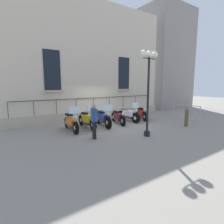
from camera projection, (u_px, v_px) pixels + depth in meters
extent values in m
plane|color=gray|center=(108.00, 124.00, 11.38)|extent=(60.00, 60.00, 0.00)
cube|color=beige|center=(90.00, 61.00, 12.63)|extent=(0.60, 12.58, 8.20)
cube|color=#B1A48F|center=(94.00, 115.00, 12.90)|extent=(0.20, 12.58, 0.62)
cube|color=black|center=(124.00, 73.00, 14.05)|extent=(0.06, 1.01, 2.41)
cube|color=#BCAE97|center=(124.00, 90.00, 14.17)|extent=(0.24, 1.21, 0.10)
cube|color=black|center=(52.00, 70.00, 10.94)|extent=(0.06, 1.01, 2.41)
cube|color=#BCAE97|center=(54.00, 91.00, 11.06)|extent=(0.24, 1.21, 0.10)
cube|color=black|center=(94.00, 98.00, 12.68)|extent=(0.03, 10.56, 0.03)
cylinder|color=black|center=(8.00, 110.00, 9.78)|extent=(0.02, 0.02, 0.89)
cylinder|color=black|center=(34.00, 108.00, 10.52)|extent=(0.02, 0.02, 0.89)
cylinder|color=black|center=(56.00, 107.00, 11.27)|extent=(0.02, 0.02, 0.89)
cylinder|color=black|center=(76.00, 105.00, 12.01)|extent=(0.02, 0.02, 0.89)
cylinder|color=black|center=(94.00, 104.00, 12.75)|extent=(0.02, 0.02, 0.89)
cylinder|color=black|center=(109.00, 103.00, 13.49)|extent=(0.02, 0.02, 0.89)
cylinder|color=black|center=(123.00, 102.00, 14.24)|extent=(0.02, 0.02, 0.89)
cylinder|color=black|center=(136.00, 101.00, 14.98)|extent=(0.02, 0.02, 0.89)
cylinder|color=black|center=(147.00, 100.00, 15.72)|extent=(0.02, 0.02, 0.89)
cylinder|color=black|center=(76.00, 128.00, 8.97)|extent=(0.64, 0.17, 0.64)
cylinder|color=silver|center=(76.00, 128.00, 8.97)|extent=(0.23, 0.16, 0.22)
cylinder|color=black|center=(67.00, 122.00, 10.25)|extent=(0.64, 0.17, 0.64)
cylinder|color=silver|center=(67.00, 122.00, 10.25)|extent=(0.23, 0.16, 0.22)
cube|color=orange|center=(71.00, 121.00, 9.53)|extent=(0.99, 0.39, 0.33)
cube|color=#4C4C51|center=(71.00, 125.00, 9.65)|extent=(0.60, 0.29, 0.22)
cube|color=black|center=(69.00, 115.00, 9.82)|extent=(0.56, 0.32, 0.10)
cylinder|color=silver|center=(75.00, 120.00, 8.95)|extent=(0.16, 0.07, 0.75)
cylinder|color=silver|center=(75.00, 113.00, 8.94)|extent=(0.09, 0.68, 0.04)
sphere|color=white|center=(76.00, 117.00, 8.86)|extent=(0.16, 0.16, 0.16)
cylinder|color=silver|center=(73.00, 126.00, 9.92)|extent=(0.88, 0.15, 0.08)
cube|color=silver|center=(75.00, 110.00, 8.86)|extent=(0.17, 0.56, 0.36)
cylinder|color=black|center=(93.00, 125.00, 9.64)|extent=(0.65, 0.13, 0.64)
cylinder|color=silver|center=(93.00, 125.00, 9.64)|extent=(0.23, 0.14, 0.22)
cylinder|color=black|center=(81.00, 120.00, 10.91)|extent=(0.65, 0.13, 0.64)
cylinder|color=silver|center=(81.00, 120.00, 10.91)|extent=(0.23, 0.14, 0.22)
cube|color=gold|center=(87.00, 118.00, 10.20)|extent=(0.93, 0.33, 0.40)
cube|color=#4C4C51|center=(87.00, 123.00, 10.32)|extent=(0.56, 0.26, 0.22)
cube|color=black|center=(84.00, 113.00, 10.47)|extent=(0.52, 0.29, 0.10)
cylinder|color=silver|center=(93.00, 118.00, 9.62)|extent=(0.16, 0.06, 0.77)
cylinder|color=silver|center=(92.00, 111.00, 9.60)|extent=(0.06, 0.67, 0.04)
sphere|color=white|center=(93.00, 114.00, 9.53)|extent=(0.16, 0.16, 0.16)
cylinder|color=silver|center=(88.00, 124.00, 10.57)|extent=(0.83, 0.10, 0.08)
cube|color=silver|center=(92.00, 108.00, 9.53)|extent=(0.14, 0.55, 0.36)
cylinder|color=black|center=(108.00, 123.00, 10.04)|extent=(0.72, 0.26, 0.71)
cylinder|color=silver|center=(108.00, 123.00, 10.04)|extent=(0.27, 0.20, 0.25)
cylinder|color=black|center=(99.00, 118.00, 11.42)|extent=(0.72, 0.26, 0.71)
cylinder|color=silver|center=(99.00, 118.00, 11.42)|extent=(0.27, 0.20, 0.25)
cube|color=#1E389E|center=(103.00, 117.00, 10.65)|extent=(0.98, 0.46, 0.36)
cube|color=#4C4C51|center=(103.00, 121.00, 10.78)|extent=(0.60, 0.34, 0.25)
cube|color=black|center=(101.00, 112.00, 10.96)|extent=(0.56, 0.36, 0.10)
cylinder|color=silver|center=(108.00, 117.00, 10.04)|extent=(0.17, 0.09, 0.68)
cylinder|color=silver|center=(107.00, 110.00, 10.03)|extent=(0.15, 0.66, 0.04)
sphere|color=white|center=(108.00, 114.00, 9.95)|extent=(0.16, 0.16, 0.16)
cylinder|color=silver|center=(104.00, 122.00, 11.04)|extent=(0.84, 0.23, 0.08)
cube|color=silver|center=(108.00, 108.00, 9.96)|extent=(0.22, 0.56, 0.36)
cylinder|color=black|center=(123.00, 121.00, 10.69)|extent=(0.64, 0.25, 0.63)
cylinder|color=silver|center=(123.00, 121.00, 10.69)|extent=(0.24, 0.17, 0.22)
cylinder|color=black|center=(114.00, 117.00, 12.01)|extent=(0.64, 0.25, 0.63)
cylinder|color=silver|center=(114.00, 117.00, 12.01)|extent=(0.24, 0.17, 0.22)
cube|color=maroon|center=(118.00, 116.00, 11.27)|extent=(0.95, 0.48, 0.32)
cube|color=#4C4C51|center=(118.00, 119.00, 11.40)|extent=(0.58, 0.34, 0.22)
cube|color=black|center=(116.00, 112.00, 11.58)|extent=(0.56, 0.36, 0.10)
cylinder|color=silver|center=(123.00, 116.00, 10.69)|extent=(0.17, 0.10, 0.64)
cylinder|color=silver|center=(122.00, 110.00, 10.69)|extent=(0.18, 0.60, 0.04)
sphere|color=white|center=(123.00, 114.00, 10.60)|extent=(0.16, 0.16, 0.16)
cylinder|color=silver|center=(119.00, 120.00, 11.63)|extent=(0.82, 0.27, 0.08)
cylinder|color=black|center=(136.00, 118.00, 11.50)|extent=(0.68, 0.17, 0.68)
cylinder|color=silver|center=(136.00, 118.00, 11.50)|extent=(0.24, 0.18, 0.24)
cylinder|color=black|center=(121.00, 115.00, 12.69)|extent=(0.68, 0.17, 0.68)
cylinder|color=silver|center=(121.00, 115.00, 12.69)|extent=(0.24, 0.18, 0.24)
cube|color=silver|center=(129.00, 113.00, 12.02)|extent=(0.99, 0.28, 0.37)
cube|color=#4C4C51|center=(128.00, 117.00, 12.14)|extent=(0.60, 0.22, 0.24)
cube|color=black|center=(125.00, 110.00, 12.32)|extent=(0.56, 0.25, 0.10)
cylinder|color=silver|center=(135.00, 113.00, 11.49)|extent=(0.16, 0.06, 0.66)
cylinder|color=silver|center=(135.00, 108.00, 11.48)|extent=(0.05, 0.59, 0.04)
sphere|color=white|center=(136.00, 111.00, 11.41)|extent=(0.16, 0.16, 0.16)
cylinder|color=silver|center=(127.00, 118.00, 12.40)|extent=(0.89, 0.10, 0.08)
cube|color=silver|center=(136.00, 105.00, 11.41)|extent=(0.13, 0.48, 0.36)
cylinder|color=black|center=(145.00, 117.00, 12.14)|extent=(0.62, 0.36, 0.61)
cylinder|color=silver|center=(145.00, 117.00, 12.14)|extent=(0.26, 0.23, 0.21)
cylinder|color=black|center=(138.00, 114.00, 13.35)|extent=(0.62, 0.36, 0.61)
cylinder|color=silver|center=(138.00, 114.00, 13.35)|extent=(0.26, 0.23, 0.21)
cube|color=red|center=(142.00, 112.00, 12.67)|extent=(0.84, 0.57, 0.32)
cube|color=#4C4C51|center=(141.00, 115.00, 12.80)|extent=(0.53, 0.40, 0.21)
cube|color=black|center=(140.00, 109.00, 12.94)|extent=(0.51, 0.42, 0.10)
cylinder|color=silver|center=(145.00, 112.00, 12.14)|extent=(0.17, 0.11, 0.66)
cylinder|color=silver|center=(145.00, 107.00, 12.14)|extent=(0.28, 0.64, 0.04)
sphere|color=white|center=(146.00, 110.00, 12.05)|extent=(0.16, 0.16, 0.16)
cylinder|color=silver|center=(143.00, 117.00, 12.99)|extent=(0.69, 0.33, 0.08)
cylinder|color=black|center=(147.00, 134.00, 8.67)|extent=(0.28, 0.28, 0.24)
cylinder|color=black|center=(148.00, 97.00, 8.41)|extent=(0.10, 0.10, 3.76)
sphere|color=white|center=(149.00, 54.00, 8.12)|extent=(0.29, 0.29, 0.29)
cylinder|color=black|center=(146.00, 58.00, 8.05)|extent=(0.04, 0.35, 0.04)
sphere|color=white|center=(144.00, 53.00, 7.92)|extent=(0.29, 0.29, 0.29)
cylinder|color=black|center=(152.00, 59.00, 8.24)|extent=(0.04, 0.35, 0.04)
sphere|color=white|center=(155.00, 55.00, 8.31)|extent=(0.29, 0.29, 0.29)
cylinder|color=#B7B7BF|center=(174.00, 111.00, 13.25)|extent=(0.05, 0.05, 1.05)
cylinder|color=#B7B7BF|center=(200.00, 114.00, 11.89)|extent=(0.05, 0.05, 1.05)
cylinder|color=#B7B7BF|center=(186.00, 105.00, 12.50)|extent=(1.87, 0.30, 0.04)
cylinder|color=#B7B7BF|center=(186.00, 118.00, 12.63)|extent=(1.87, 0.30, 0.04)
cylinder|color=#B7B7BF|center=(178.00, 110.00, 12.97)|extent=(0.02, 0.02, 0.87)
cylinder|color=#B7B7BF|center=(183.00, 111.00, 12.70)|extent=(0.02, 0.02, 0.87)
cylinder|color=#B7B7BF|center=(189.00, 112.00, 12.42)|extent=(0.02, 0.02, 0.87)
cylinder|color=#B7B7BF|center=(194.00, 112.00, 12.15)|extent=(0.02, 0.02, 0.87)
cylinder|color=brown|center=(186.00, 119.00, 10.62)|extent=(0.21, 0.21, 0.93)
sphere|color=brown|center=(187.00, 110.00, 10.54)|extent=(0.19, 0.19, 0.19)
cylinder|color=black|center=(95.00, 130.00, 8.11)|extent=(0.14, 0.14, 0.81)
cylinder|color=black|center=(94.00, 130.00, 8.26)|extent=(0.14, 0.14, 0.81)
cube|color=#2D4C8C|center=(94.00, 115.00, 8.08)|extent=(0.40, 0.29, 0.58)
sphere|color=tan|center=(94.00, 105.00, 8.02)|extent=(0.22, 0.22, 0.22)
cylinder|color=#2D4C8C|center=(95.00, 115.00, 7.88)|extent=(0.09, 0.09, 0.55)
cylinder|color=#2D4C8C|center=(93.00, 114.00, 8.28)|extent=(0.09, 0.09, 0.55)
cube|color=gray|center=(159.00, 60.00, 19.99)|extent=(5.53, 5.08, 10.15)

